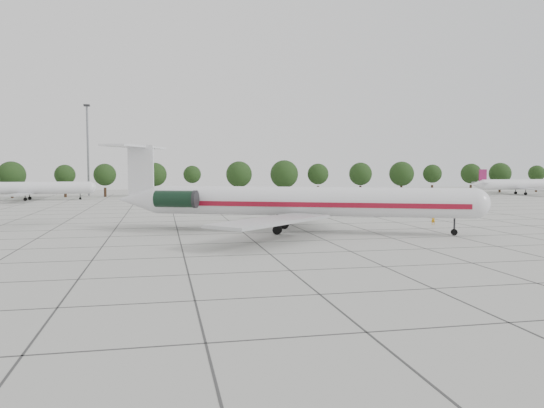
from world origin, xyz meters
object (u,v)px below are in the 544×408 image
object	(u,v)px
floodlight_mast	(88,145)
ground_crew	(433,219)
bg_airliner_e	(523,185)
bg_airliner_b	(31,188)
main_airliner	(287,201)

from	to	relation	value
floodlight_mast	ground_crew	bearing A→B (deg)	-56.82
ground_crew	bg_airliner_e	size ratio (longest dim) A/B	0.06
floodlight_mast	bg_airliner_e	bearing A→B (deg)	-9.19
bg_airliner_b	floodlight_mast	distance (m)	24.27
bg_airliner_b	ground_crew	bearing A→B (deg)	-45.44
main_airliner	ground_crew	size ratio (longest dim) A/B	28.89
bg_airliner_e	floodlight_mast	distance (m)	125.72
bg_airliner_e	floodlight_mast	bearing A→B (deg)	170.81
ground_crew	bg_airliner_b	world-z (taller)	bg_airliner_b
main_airliner	floodlight_mast	xyz separation A→B (m)	(-35.51, 91.49, 10.37)
ground_crew	bg_airliner_b	size ratio (longest dim) A/B	0.06
main_airliner	ground_crew	xyz separation A→B (m)	(22.10, 3.37, -3.12)
ground_crew	bg_airliner_b	distance (m)	97.97
main_airliner	bg_airliner_e	world-z (taller)	main_airliner
main_airliner	bg_airliner_b	bearing A→B (deg)	144.52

